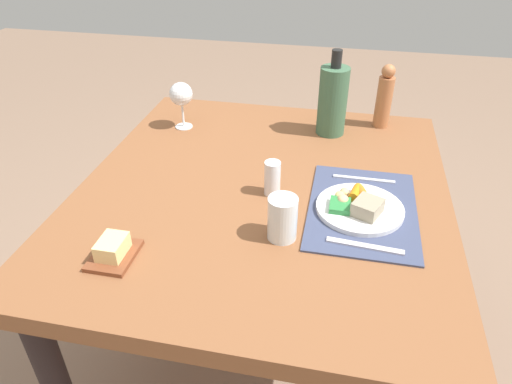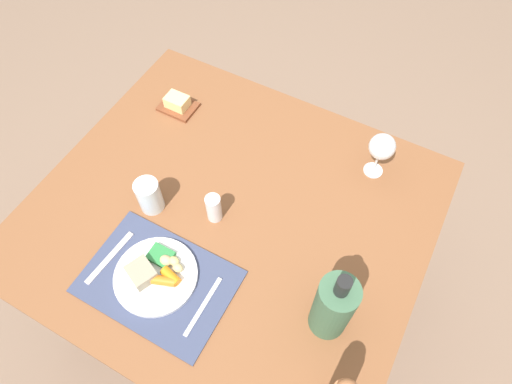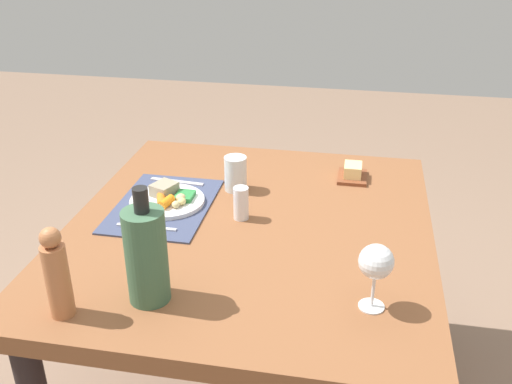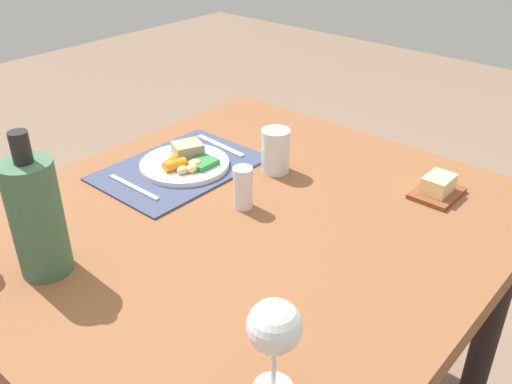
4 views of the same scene
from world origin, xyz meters
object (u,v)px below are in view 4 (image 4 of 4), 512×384
at_px(fork, 220,146).
at_px(wine_glass, 274,329).
at_px(butter_dish, 438,188).
at_px(cooler_bottle, 37,217).
at_px(dinner_plate, 186,162).
at_px(water_tumbler, 275,153).
at_px(dining_table, 245,248).
at_px(salt_shaker, 243,188).
at_px(knife, 134,187).

bearing_deg(fork, wine_glass, 54.19).
relative_size(butter_dish, cooler_bottle, 0.43).
bearing_deg(cooler_bottle, dinner_plate, -166.69).
bearing_deg(water_tumbler, fork, -91.13).
distance_m(dining_table, water_tumbler, 0.28).
relative_size(dinner_plate, salt_shaker, 2.30).
bearing_deg(wine_glass, cooler_bottle, -83.10).
distance_m(dining_table, fork, 0.39).
distance_m(water_tumbler, salt_shaker, 0.20).
bearing_deg(wine_glass, butter_dish, -174.24).
xyz_separation_m(knife, butter_dish, (-0.47, 0.59, 0.01)).
relative_size(fork, salt_shaker, 1.83).
bearing_deg(dinner_plate, salt_shaker, 79.74).
height_order(dinner_plate, knife, dinner_plate).
bearing_deg(wine_glass, fork, -130.48).
bearing_deg(cooler_bottle, salt_shaker, 162.78).
bearing_deg(fork, butter_dish, 109.43).
distance_m(dinner_plate, salt_shaker, 0.26).
relative_size(dining_table, knife, 6.51).
bearing_deg(dining_table, fork, -127.33).
distance_m(dinner_plate, wine_glass, 0.78).
height_order(water_tumbler, wine_glass, wine_glass).
xyz_separation_m(dining_table, wine_glass, (0.34, 0.37, 0.21)).
bearing_deg(knife, wine_glass, 69.27).
bearing_deg(dining_table, dinner_plate, -105.30).
height_order(dining_table, cooler_bottle, cooler_bottle).
height_order(dining_table, salt_shaker, salt_shaker).
bearing_deg(water_tumbler, salt_shaker, 17.15).
relative_size(butter_dish, salt_shaker, 1.25).
bearing_deg(butter_dish, cooler_bottle, -30.23).
bearing_deg(salt_shaker, dining_table, 45.28).
bearing_deg(cooler_bottle, butter_dish, 149.77).
height_order(butter_dish, wine_glass, wine_glass).
xyz_separation_m(fork, salt_shaker, (0.20, 0.27, 0.04)).
xyz_separation_m(dinner_plate, butter_dish, (-0.31, 0.57, 0.00)).
relative_size(dinner_plate, wine_glass, 1.40).
bearing_deg(knife, water_tumbler, 147.34).
bearing_deg(fork, dining_table, 57.34).
height_order(knife, cooler_bottle, cooler_bottle).
distance_m(dining_table, salt_shaker, 0.15).
bearing_deg(butter_dish, wine_glass, 5.76).
xyz_separation_m(dining_table, cooler_bottle, (0.40, -0.17, 0.21)).
xyz_separation_m(dining_table, salt_shaker, (-0.03, -0.03, 0.14)).
xyz_separation_m(dining_table, fork, (-0.23, -0.30, 0.10)).
distance_m(knife, wine_glass, 0.72).
bearing_deg(salt_shaker, wine_glass, 46.98).
xyz_separation_m(water_tumbler, wine_glass, (0.56, 0.46, 0.07)).
bearing_deg(wine_glass, salt_shaker, -133.02).
height_order(fork, knife, same).
bearing_deg(dinner_plate, butter_dish, 118.26).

